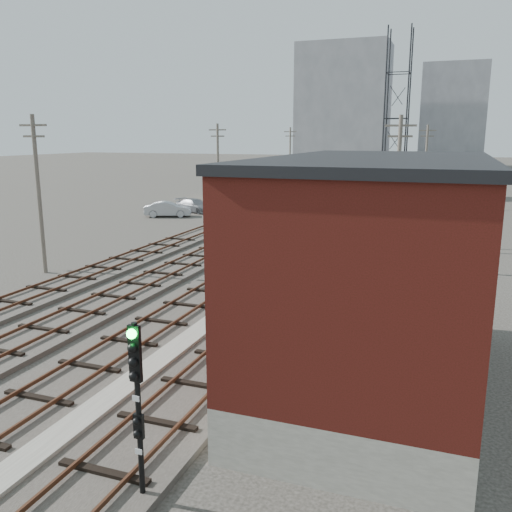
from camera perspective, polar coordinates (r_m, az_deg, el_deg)
The scene contains 23 objects.
ground at distance 65.81m, azimuth 11.55°, elevation 5.45°, with size 320.00×320.00×0.00m, color #282621.
track_right at distance 44.88m, azimuth 10.63°, elevation 2.41°, with size 3.20×90.00×0.39m.
track_mid_right at distance 45.68m, azimuth 5.68°, elevation 2.74°, with size 3.20×90.00×0.39m.
track_mid_left at distance 46.82m, azimuth 0.93°, elevation 3.04°, with size 3.20×90.00×0.39m.
track_left at distance 48.26m, azimuth -3.57°, elevation 3.30°, with size 3.20×90.00×0.39m.
platform_curb at distance 22.12m, azimuth -5.70°, elevation -7.88°, with size 0.90×28.00×0.26m, color gray.
brick_building at distance 17.28m, azimuth 12.42°, elevation -1.81°, with size 6.54×12.20×7.22m.
lattice_tower at distance 39.85m, azimuth 14.42°, elevation 11.68°, with size 1.60×1.60×15.00m.
utility_pole_left_a at distance 33.24m, azimuth -21.92°, elevation 6.41°, with size 1.80×0.24×9.00m.
utility_pole_left_b at distance 54.42m, azimuth -4.02°, elevation 9.31°, with size 1.80×0.24×9.00m.
utility_pole_left_c at distance 77.90m, azimuth 3.59°, elevation 10.28°, with size 1.80×0.24×9.00m.
utility_pole_right_a at distance 32.92m, azimuth 14.64°, elevation 6.85°, with size 1.80×0.24×9.00m.
utility_pole_right_b at distance 62.78m, azimuth 17.41°, elevation 9.20°, with size 1.80×0.24×9.00m.
apartment_left at distance 142.52m, azimuth 9.17°, elevation 15.26°, with size 22.00×14.00×30.00m, color gray.
apartment_right at distance 154.73m, azimuth 20.03°, elevation 13.72°, with size 16.00×12.00×26.00m, color gray.
shed_left at distance 69.80m, azimuth -1.58°, elevation 7.41°, with size 8.00×5.00×3.20m, color gray.
shed_right at distance 74.86m, azimuth 19.68°, elevation 7.35°, with size 6.00×6.00×4.00m, color gray.
signal_mast at distance 11.99m, azimuth -12.40°, elevation -14.52°, with size 0.40×0.41×4.11m.
switch_stand at distance 49.12m, azimuth 1.15°, elevation 4.10°, with size 0.31×0.31×1.33m.
site_trailer at distance 62.66m, azimuth 2.05°, elevation 6.60°, with size 6.84×4.10×2.69m.
car_red at distance 59.22m, azimuth -2.33°, elevation 5.70°, with size 1.86×4.64×1.58m, color #9B150E.
car_silver at distance 54.35m, azimuth -9.27°, elevation 4.89°, with size 1.58×4.54×1.49m, color #A3A5AA.
car_grey at distance 57.27m, azimuth -6.45°, elevation 5.30°, with size 1.94×4.76×1.38m, color slate.
Camera 1 is at (9.61, -4.63, 7.82)m, focal length 38.00 mm.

